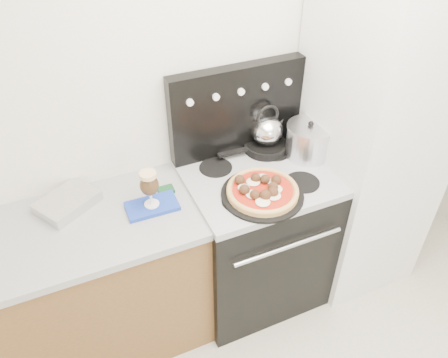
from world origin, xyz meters
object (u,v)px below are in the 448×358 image
base_cabinet (64,299)px  pizza (263,189)px  tea_kettle (267,128)px  fridge (369,143)px  stock_pot (309,141)px  pizza_pan (262,194)px  oven_mitt (152,206)px  stove_body (254,238)px  skillet (266,146)px  beer_glass (150,189)px

base_cabinet → pizza: size_ratio=4.06×
tea_kettle → fridge: bearing=-10.1°
pizza → stock_pot: (0.40, 0.21, 0.05)m
pizza_pan → tea_kettle: bearing=59.6°
oven_mitt → tea_kettle: tea_kettle is taller
stove_body → pizza: pizza is taller
oven_mitt → pizza: size_ratio=0.70×
oven_mitt → pizza_pan: pizza_pan is taller
base_cabinet → pizza_pan: bearing=-9.8°
skillet → stock_pot: stock_pot is taller
base_cabinet → oven_mitt: (0.52, -0.02, 0.48)m
base_cabinet → stock_pot: 1.56m
skillet → beer_glass: bearing=-165.1°
pizza → skillet: pizza is taller
stove_body → stock_pot: size_ratio=3.58×
pizza_pan → fridge: bearing=9.8°
stove_body → tea_kettle: size_ratio=4.39×
base_cabinet → skillet: size_ratio=5.87×
pizza_pan → pizza: size_ratio=1.16×
pizza → skillet: size_ratio=1.44×
skillet → oven_mitt: bearing=-165.1°
oven_mitt → skillet: (0.73, 0.19, 0.03)m
base_cabinet → beer_glass: bearing=-2.6°
stove_body → skillet: (0.15, 0.20, 0.50)m
tea_kettle → pizza: bearing=-108.7°
skillet → pizza_pan: bearing=-120.4°
beer_glass → skillet: beer_glass is taller
pizza_pan → pizza: (-0.00, 0.00, 0.03)m
beer_glass → pizza: size_ratio=0.56×
fridge → pizza_pan: size_ratio=4.58×
base_cabinet → oven_mitt: oven_mitt is taller
stove_body → oven_mitt: oven_mitt is taller
stove_body → oven_mitt: (-0.58, 0.00, 0.47)m
fridge → tea_kettle: fridge is taller
beer_glass → skillet: 0.76m
oven_mitt → stock_pot: stock_pot is taller
fridge → stock_pot: bearing=167.3°
stove_body → skillet: 0.56m
beer_glass → pizza: (0.52, -0.16, -0.06)m
fridge → pizza: fridge is taller
pizza → tea_kettle: tea_kettle is taller
oven_mitt → tea_kettle: 0.77m
pizza_pan → tea_kettle: tea_kettle is taller
pizza → oven_mitt: bearing=163.4°
pizza → tea_kettle: (0.21, 0.35, 0.11)m
base_cabinet → oven_mitt: 0.71m
stove_body → fridge: bearing=-2.0°
stove_body → skillet: size_ratio=3.56×
stove_body → skillet: bearing=52.7°
base_cabinet → pizza_pan: (1.05, -0.18, 0.50)m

